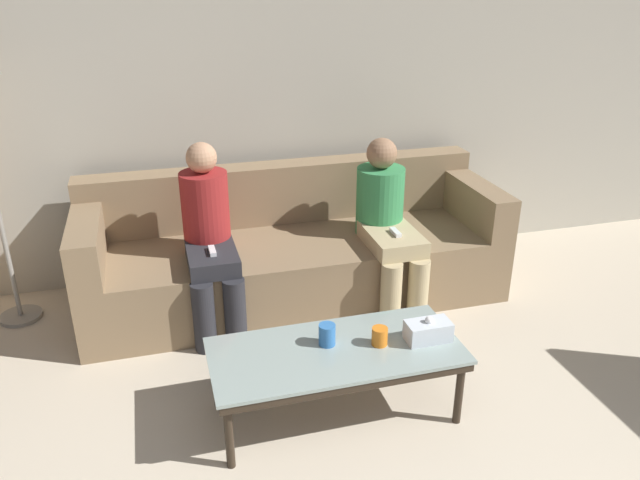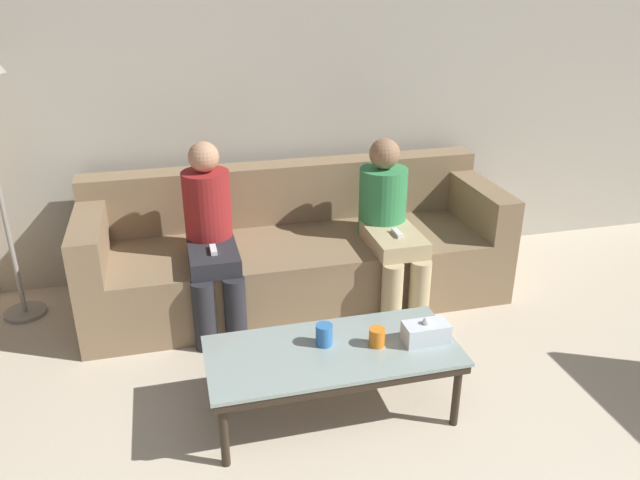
% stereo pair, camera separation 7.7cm
% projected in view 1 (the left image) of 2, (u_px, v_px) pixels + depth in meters
% --- Properties ---
extents(wall_back, '(12.00, 0.06, 2.60)m').
position_uv_depth(wall_back, '(273.00, 89.00, 4.24)').
color(wall_back, '#B7B2A3').
rests_on(wall_back, ground_plane).
extents(couch, '(2.72, 0.90, 0.84)m').
position_uv_depth(couch, '(293.00, 252.00, 4.18)').
color(couch, '#897051').
rests_on(couch, ground_plane).
extents(coffee_table, '(1.22, 0.55, 0.38)m').
position_uv_depth(coffee_table, '(336.00, 356.00, 3.01)').
color(coffee_table, '#8C9E99').
rests_on(coffee_table, ground_plane).
extents(cup_near_left, '(0.08, 0.08, 0.11)m').
position_uv_depth(cup_near_left, '(327.00, 335.00, 3.01)').
color(cup_near_left, '#3372BF').
rests_on(cup_near_left, coffee_table).
extents(cup_near_right, '(0.08, 0.08, 0.09)m').
position_uv_depth(cup_near_right, '(380.00, 336.00, 3.02)').
color(cup_near_right, orange).
rests_on(cup_near_right, coffee_table).
extents(tissue_box, '(0.22, 0.12, 0.13)m').
position_uv_depth(tissue_box, '(428.00, 331.00, 3.05)').
color(tissue_box, silver).
rests_on(tissue_box, coffee_table).
extents(seated_person_left_end, '(0.31, 0.63, 1.13)m').
position_uv_depth(seated_person_left_end, '(209.00, 235.00, 3.73)').
color(seated_person_left_end, '#28282D').
rests_on(seated_person_left_end, ground_plane).
extents(seated_person_mid_left, '(0.31, 0.70, 1.08)m').
position_uv_depth(seated_person_mid_left, '(387.00, 220.00, 4.00)').
color(seated_person_mid_left, tan).
rests_on(seated_person_mid_left, ground_plane).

